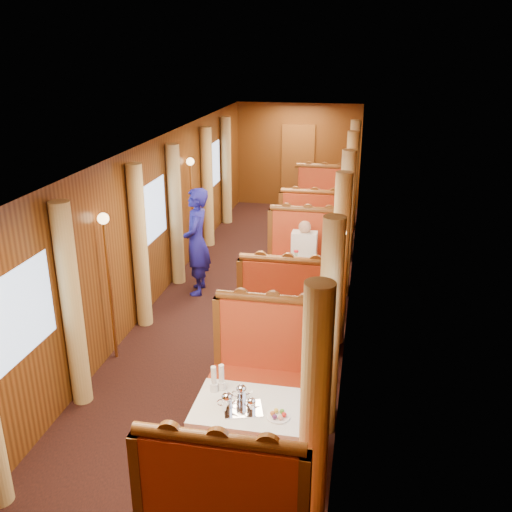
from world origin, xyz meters
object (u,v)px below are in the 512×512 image
(banquette_near_aft, at_px, (270,376))
(teapot_left, at_px, (227,404))
(table_mid, at_px, (298,289))
(rose_vase_mid, at_px, (296,255))
(fruit_plate, at_px, (278,416))
(table_far, at_px, (318,221))
(banquette_mid_fwd, at_px, (288,316))
(teapot_right, at_px, (251,407))
(banquette_mid_aft, at_px, (305,262))
(rose_vase_far, at_px, (318,196))
(table_near, at_px, (252,439))
(steward, at_px, (197,242))
(teapot_back, at_px, (241,395))
(passenger, at_px, (304,250))
(banquette_far_aft, at_px, (323,206))
(tea_tray, at_px, (243,409))
(banquette_far_fwd, at_px, (314,235))

(banquette_near_aft, bearing_deg, teapot_left, -100.12)
(table_mid, height_order, rose_vase_mid, rose_vase_mid)
(table_mid, height_order, fruit_plate, fruit_plate)
(table_far, distance_m, rose_vase_mid, 3.54)
(banquette_mid_fwd, xyz_separation_m, teapot_right, (0.02, -2.58, 0.38))
(teapot_right, bearing_deg, banquette_mid_aft, 105.98)
(table_far, bearing_deg, teapot_left, -91.61)
(banquette_mid_fwd, relative_size, rose_vase_mid, 3.72)
(banquette_mid_fwd, xyz_separation_m, rose_vase_far, (-0.02, 4.48, 0.50))
(table_near, distance_m, rose_vase_far, 6.99)
(steward, bearing_deg, teapot_back, 12.85)
(banquette_mid_aft, relative_size, fruit_plate, 6.40)
(table_near, xyz_separation_m, banquette_mid_aft, (0.00, 4.51, 0.05))
(table_far, xyz_separation_m, passenger, (-0.00, -2.76, 0.37))
(banquette_near_aft, distance_m, rose_vase_mid, 2.54)
(banquette_near_aft, distance_m, steward, 3.40)
(banquette_mid_aft, height_order, rose_vase_far, banquette_mid_aft)
(table_near, relative_size, banquette_far_aft, 0.78)
(banquette_far_aft, xyz_separation_m, steward, (-1.68, -4.08, 0.45))
(teapot_right, height_order, fruit_plate, teapot_right)
(table_mid, xyz_separation_m, banquette_far_aft, (0.00, 4.51, 0.05))
(table_near, relative_size, teapot_right, 7.61)
(tea_tray, height_order, steward, steward)
(table_far, height_order, fruit_plate, fruit_plate)
(rose_vase_far, relative_size, steward, 0.21)
(teapot_back, height_order, fruit_plate, teapot_back)
(table_near, distance_m, banquette_far_aft, 8.01)
(banquette_near_aft, bearing_deg, table_mid, 90.00)
(banquette_far_aft, relative_size, teapot_back, 8.22)
(banquette_near_aft, bearing_deg, teapot_back, -96.10)
(table_far, bearing_deg, banquette_far_aft, 90.00)
(banquette_far_aft, distance_m, teapot_left, 8.13)
(banquette_far_fwd, bearing_deg, teapot_back, -91.00)
(banquette_mid_fwd, distance_m, banquette_far_fwd, 3.50)
(table_far, distance_m, rose_vase_far, 0.55)
(table_far, relative_size, teapot_back, 6.44)
(banquette_far_aft, relative_size, rose_vase_far, 3.72)
(rose_vase_far, distance_m, steward, 3.46)
(table_mid, distance_m, steward, 1.81)
(table_far, height_order, tea_tray, tea_tray)
(table_near, xyz_separation_m, table_mid, (0.00, 3.50, 0.00))
(passenger, bearing_deg, banquette_mid_fwd, -90.00)
(banquette_mid_fwd, height_order, banquette_far_fwd, same)
(teapot_right, relative_size, passenger, 0.18)
(banquette_mid_aft, height_order, teapot_back, banquette_mid_aft)
(banquette_near_aft, relative_size, fruit_plate, 6.40)
(table_mid, distance_m, tea_tray, 3.60)
(teapot_left, xyz_separation_m, rose_vase_far, (0.18, 7.08, 0.11))
(banquette_far_fwd, height_order, steward, steward)
(passenger, bearing_deg, banquette_far_fwd, 90.00)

